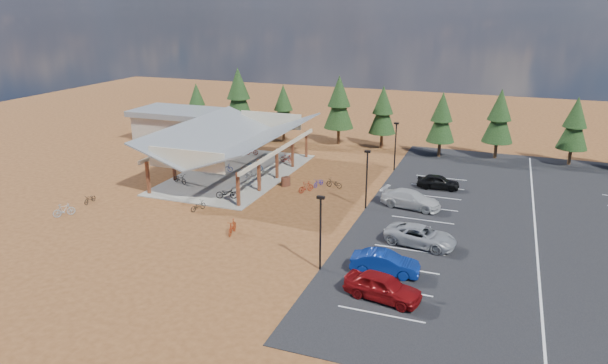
{
  "coord_description": "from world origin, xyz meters",
  "views": [
    {
      "loc": [
        15.32,
        -40.44,
        16.61
      ],
      "look_at": [
        -0.31,
        1.14,
        2.04
      ],
      "focal_mm": 32.0,
      "sensor_mm": 36.0,
      "label": 1
    }
  ],
  "objects_px": {
    "bike_12": "(198,206)",
    "car_2": "(421,236)",
    "bike_6": "(256,166)",
    "bike_7": "(287,158)",
    "bike_8": "(90,199)",
    "bike_pavilion": "(235,138)",
    "bike_5": "(249,174)",
    "bike_11": "(232,227)",
    "lamp_post_0": "(320,228)",
    "bike_4": "(226,193)",
    "car_0": "(383,287)",
    "lamp_post_2": "(395,143)",
    "trash_bin_0": "(284,182)",
    "trash_bin_1": "(287,181)",
    "bike_15": "(306,187)",
    "bike_2": "(225,168)",
    "bike_3": "(252,151)",
    "car_1": "(385,263)",
    "outbuilding": "(178,124)",
    "bike_1": "(210,169)",
    "bike_9": "(64,210)",
    "bike_16": "(334,183)",
    "car_4": "(438,182)",
    "bike_14": "(319,182)",
    "bike_0": "(180,179)",
    "lamp_post_1": "(367,175)",
    "car_3": "(411,199)"
  },
  "relations": [
    {
      "from": "bike_11",
      "to": "car_0",
      "type": "height_order",
      "value": "car_0"
    },
    {
      "from": "lamp_post_0",
      "to": "bike_1",
      "type": "relative_size",
      "value": 3.11
    },
    {
      "from": "bike_2",
      "to": "bike_3",
      "type": "bearing_deg",
      "value": -12.27
    },
    {
      "from": "bike_12",
      "to": "car_2",
      "type": "relative_size",
      "value": 0.31
    },
    {
      "from": "lamp_post_2",
      "to": "car_2",
      "type": "xyz_separation_m",
      "value": [
        5.58,
        -17.89,
        -2.23
      ]
    },
    {
      "from": "bike_8",
      "to": "bike_14",
      "type": "xyz_separation_m",
      "value": [
        17.33,
        11.39,
        0.01
      ]
    },
    {
      "from": "lamp_post_2",
      "to": "car_3",
      "type": "distance_m",
      "value": 11.28
    },
    {
      "from": "lamp_post_1",
      "to": "lamp_post_2",
      "type": "relative_size",
      "value": 1.0
    },
    {
      "from": "bike_6",
      "to": "bike_16",
      "type": "xyz_separation_m",
      "value": [
        9.35,
        -2.32,
        -0.13
      ]
    },
    {
      "from": "bike_12",
      "to": "car_0",
      "type": "height_order",
      "value": "car_0"
    },
    {
      "from": "lamp_post_1",
      "to": "car_0",
      "type": "xyz_separation_m",
      "value": [
        4.69,
        -14.28,
        -2.15
      ]
    },
    {
      "from": "bike_12",
      "to": "car_4",
      "type": "bearing_deg",
      "value": -126.61
    },
    {
      "from": "trash_bin_0",
      "to": "bike_7",
      "type": "distance_m",
      "value": 7.86
    },
    {
      "from": "bike_pavilion",
      "to": "outbuilding",
      "type": "relative_size",
      "value": 1.76
    },
    {
      "from": "bike_16",
      "to": "outbuilding",
      "type": "bearing_deg",
      "value": -103.64
    },
    {
      "from": "car_0",
      "to": "bike_pavilion",
      "type": "bearing_deg",
      "value": 56.36
    },
    {
      "from": "bike_12",
      "to": "bike_7",
      "type": "bearing_deg",
      "value": -77.79
    },
    {
      "from": "bike_0",
      "to": "car_4",
      "type": "relative_size",
      "value": 0.47
    },
    {
      "from": "bike_2",
      "to": "bike_5",
      "type": "distance_m",
      "value": 3.66
    },
    {
      "from": "lamp_post_2",
      "to": "bike_4",
      "type": "xyz_separation_m",
      "value": [
        -12.22,
        -14.19,
        -2.38
      ]
    },
    {
      "from": "outbuilding",
      "to": "car_1",
      "type": "distance_m",
      "value": 42.8
    },
    {
      "from": "bike_3",
      "to": "bike_11",
      "type": "xyz_separation_m",
      "value": [
        8.45,
        -20.78,
        -0.01
      ]
    },
    {
      "from": "trash_bin_0",
      "to": "bike_9",
      "type": "xyz_separation_m",
      "value": [
        -14.02,
        -13.53,
        0.09
      ]
    },
    {
      "from": "trash_bin_1",
      "to": "bike_15",
      "type": "distance_m",
      "value": 2.65
    },
    {
      "from": "lamp_post_0",
      "to": "bike_1",
      "type": "distance_m",
      "value": 23.75
    },
    {
      "from": "bike_1",
      "to": "bike_14",
      "type": "distance_m",
      "value": 11.77
    },
    {
      "from": "bike_2",
      "to": "bike_4",
      "type": "distance_m",
      "value": 8.29
    },
    {
      "from": "bike_pavilion",
      "to": "bike_3",
      "type": "bearing_deg",
      "value": 102.96
    },
    {
      "from": "bike_6",
      "to": "car_4",
      "type": "height_order",
      "value": "car_4"
    },
    {
      "from": "bike_8",
      "to": "bike_16",
      "type": "height_order",
      "value": "bike_16"
    },
    {
      "from": "bike_5",
      "to": "bike_11",
      "type": "distance_m",
      "value": 13.38
    },
    {
      "from": "lamp_post_2",
      "to": "bike_9",
      "type": "relative_size",
      "value": 2.89
    },
    {
      "from": "bike_pavilion",
      "to": "trash_bin_1",
      "type": "bearing_deg",
      "value": -14.42
    },
    {
      "from": "lamp_post_0",
      "to": "bike_4",
      "type": "height_order",
      "value": "lamp_post_0"
    },
    {
      "from": "bike_1",
      "to": "car_0",
      "type": "relative_size",
      "value": 0.36
    },
    {
      "from": "lamp_post_2",
      "to": "trash_bin_0",
      "type": "distance_m",
      "value": 12.81
    },
    {
      "from": "lamp_post_0",
      "to": "lamp_post_2",
      "type": "bearing_deg",
      "value": 90.0
    },
    {
      "from": "lamp_post_0",
      "to": "bike_11",
      "type": "relative_size",
      "value": 2.78
    },
    {
      "from": "bike_0",
      "to": "bike_6",
      "type": "relative_size",
      "value": 1.03
    },
    {
      "from": "outbuilding",
      "to": "bike_1",
      "type": "distance_m",
      "value": 16.77
    },
    {
      "from": "car_4",
      "to": "bike_12",
      "type": "bearing_deg",
      "value": 121.74
    },
    {
      "from": "trash_bin_0",
      "to": "bike_6",
      "type": "distance_m",
      "value": 6.0
    },
    {
      "from": "bike_5",
      "to": "bike_9",
      "type": "bearing_deg",
      "value": 160.55
    },
    {
      "from": "bike_8",
      "to": "car_0",
      "type": "relative_size",
      "value": 0.33
    },
    {
      "from": "bike_pavilion",
      "to": "car_1",
      "type": "distance_m",
      "value": 25.17
    },
    {
      "from": "bike_11",
      "to": "car_1",
      "type": "xyz_separation_m",
      "value": [
        12.28,
        -2.29,
        0.21
      ]
    },
    {
      "from": "bike_0",
      "to": "bike_1",
      "type": "relative_size",
      "value": 1.11
    },
    {
      "from": "bike_6",
      "to": "bike_15",
      "type": "distance_m",
      "value": 8.61
    },
    {
      "from": "bike_6",
      "to": "bike_7",
      "type": "height_order",
      "value": "bike_7"
    },
    {
      "from": "bike_8",
      "to": "bike_pavilion",
      "type": "bearing_deg",
      "value": 50.83
    }
  ]
}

